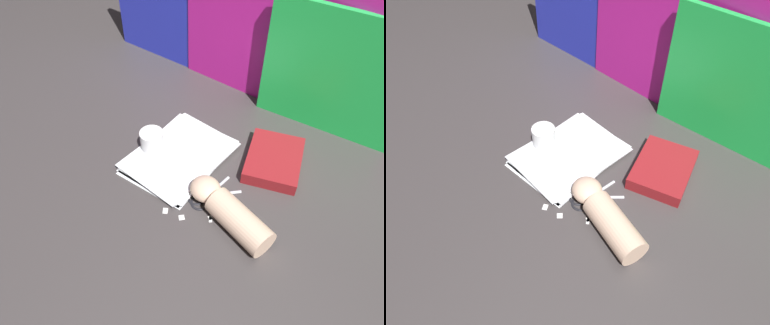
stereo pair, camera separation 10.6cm
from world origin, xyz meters
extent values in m
plane|color=#3D3838|center=(0.00, 0.00, 0.00)|extent=(6.00, 6.00, 0.00)
cube|color=#2833D1|center=(-0.29, 0.44, 0.24)|extent=(0.89, 0.06, 0.49)
cube|color=#D81E9E|center=(0.02, 0.44, 0.28)|extent=(0.83, 0.04, 0.56)
cube|color=white|center=(-0.11, 0.02, 0.00)|extent=(0.25, 0.32, 0.00)
cube|color=white|center=(-0.12, 0.03, 0.00)|extent=(0.25, 0.32, 0.00)
cube|color=white|center=(-0.12, 0.03, 0.01)|extent=(0.25, 0.32, 0.00)
cube|color=white|center=(-0.11, 0.03, 0.01)|extent=(0.25, 0.32, 0.00)
cube|color=white|center=(-0.11, 0.03, 0.01)|extent=(0.24, 0.32, 0.00)
cube|color=white|center=(-0.11, 0.02, 0.02)|extent=(0.25, 0.32, 0.00)
cube|color=maroon|center=(0.13, 0.18, 0.02)|extent=(0.22, 0.24, 0.04)
sphere|color=silver|center=(0.04, -0.04, 0.00)|extent=(0.01, 0.01, 0.01)
cylinder|color=silver|center=(0.05, 0.01, 0.00)|extent=(0.02, 0.10, 0.01)
torus|color=black|center=(0.04, -0.07, 0.00)|extent=(0.06, 0.06, 0.01)
cylinder|color=silver|center=(0.08, 0.00, 0.00)|extent=(0.07, 0.08, 0.01)
torus|color=black|center=(0.02, -0.06, 0.00)|extent=(0.07, 0.07, 0.01)
cylinder|color=beige|center=(0.17, -0.08, 0.04)|extent=(0.20, 0.12, 0.08)
ellipsoid|color=beige|center=(0.04, -0.04, 0.04)|extent=(0.10, 0.10, 0.06)
cube|color=white|center=(0.10, -0.09, 0.00)|extent=(0.02, 0.02, 0.00)
cube|color=white|center=(0.03, -0.14, 0.00)|extent=(0.02, 0.02, 0.00)
cube|color=white|center=(0.09, -0.09, 0.00)|extent=(0.02, 0.01, 0.00)
cube|color=white|center=(-0.02, -0.15, 0.00)|extent=(0.02, 0.02, 0.00)
cylinder|color=white|center=(-0.20, 0.00, 0.04)|extent=(0.07, 0.07, 0.08)
camera|label=1|loc=(0.40, -0.57, 0.85)|focal=35.00mm
camera|label=2|loc=(0.48, -0.49, 0.85)|focal=35.00mm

